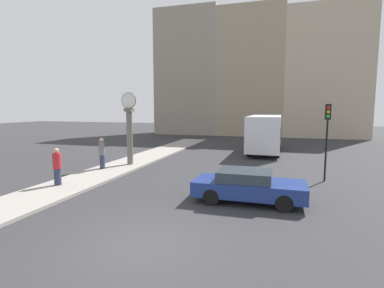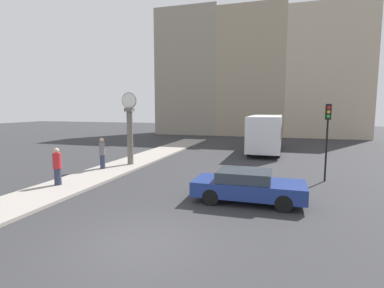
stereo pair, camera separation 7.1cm
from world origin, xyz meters
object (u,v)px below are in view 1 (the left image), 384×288
street_clock (130,130)px  bus_distant (265,131)px  pedestrian_red_top (57,167)px  pedestrian_grey_jacket (102,153)px  sedan_car (248,186)px  traffic_light_far (327,126)px

street_clock → bus_distant: bearing=48.8°
pedestrian_red_top → pedestrian_grey_jacket: 3.78m
sedan_car → bus_distant: size_ratio=0.48×
sedan_car → pedestrian_grey_jacket: bearing=158.7°
sedan_car → pedestrian_red_top: (-8.54, -0.40, 0.33)m
sedan_car → bus_distant: 13.99m
bus_distant → street_clock: bearing=-131.2°
bus_distant → sedan_car: bearing=-89.5°
bus_distant → traffic_light_far: traffic_light_far is taller
bus_distant → traffic_light_far: bearing=-70.3°
traffic_light_far → pedestrian_red_top: 12.89m
bus_distant → street_clock: (-7.72, -8.82, 0.56)m
street_clock → pedestrian_red_top: size_ratio=2.61×
bus_distant → street_clock: street_clock is taller
bus_distant → pedestrian_grey_jacket: 13.62m
traffic_light_far → pedestrian_grey_jacket: (-11.98, -1.04, -1.69)m
pedestrian_grey_jacket → traffic_light_far: bearing=4.9°
sedan_car → traffic_light_far: (3.29, 4.42, 2.09)m
traffic_light_far → street_clock: 11.16m
traffic_light_far → pedestrian_grey_jacket: 12.14m
traffic_light_far → street_clock: (-11.13, 0.71, -0.47)m
sedan_car → street_clock: (-7.84, 5.13, 1.62)m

